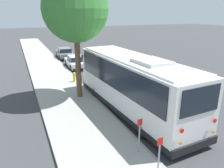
# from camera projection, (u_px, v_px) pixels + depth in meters

# --- Properties ---
(ground_plane) EXTENTS (160.00, 160.00, 0.00)m
(ground_plane) POSITION_uv_depth(u_px,v_px,m) (130.00, 103.00, 14.20)
(ground_plane) COLOR #3D3D3F
(sidewalk_slab) EXTENTS (80.00, 3.54, 0.15)m
(sidewalk_slab) POSITION_uv_depth(u_px,v_px,m) (74.00, 112.00, 12.76)
(sidewalk_slab) COLOR #A3A099
(sidewalk_slab) RESTS_ON ground
(curb_strip) EXTENTS (80.00, 0.14, 0.15)m
(curb_strip) POSITION_uv_depth(u_px,v_px,m) (103.00, 106.00, 13.46)
(curb_strip) COLOR gray
(curb_strip) RESTS_ON ground
(shuttle_bus) EXTENTS (10.05, 3.19, 3.41)m
(shuttle_bus) POSITION_uv_depth(u_px,v_px,m) (132.00, 81.00, 12.53)
(shuttle_bus) COLOR white
(shuttle_bus) RESTS_ON ground
(parked_sedan_white) EXTENTS (4.18, 1.87, 1.26)m
(parked_sedan_white) POSITION_uv_depth(u_px,v_px,m) (76.00, 62.00, 23.22)
(parked_sedan_white) COLOR silver
(parked_sedan_white) RESTS_ON ground
(parked_sedan_gray) EXTENTS (4.57, 1.84, 1.31)m
(parked_sedan_gray) POSITION_uv_depth(u_px,v_px,m) (65.00, 53.00, 28.03)
(parked_sedan_gray) COLOR slate
(parked_sedan_gray) RESTS_ON ground
(street_tree) EXTENTS (4.08, 4.08, 8.30)m
(street_tree) POSITION_uv_depth(u_px,v_px,m) (75.00, 4.00, 13.21)
(street_tree) COLOR brown
(street_tree) RESTS_ON sidewalk_slab
(sign_post_near) EXTENTS (0.06, 0.22, 1.42)m
(sign_post_near) POSITION_uv_depth(u_px,v_px,m) (159.00, 155.00, 7.57)
(sign_post_near) COLOR gray
(sign_post_near) RESTS_ON sidewalk_slab
(sign_post_far) EXTENTS (0.06, 0.22, 1.49)m
(sign_post_far) POSITION_uv_depth(u_px,v_px,m) (139.00, 135.00, 8.73)
(sign_post_far) COLOR gray
(sign_post_far) RESTS_ON sidewalk_slab
(fire_hydrant) EXTENTS (0.22, 0.22, 0.81)m
(fire_hydrant) POSITION_uv_depth(u_px,v_px,m) (74.00, 77.00, 17.93)
(fire_hydrant) COLOR gold
(fire_hydrant) RESTS_ON sidewalk_slab
(lane_stripe_mid) EXTENTS (2.40, 0.14, 0.01)m
(lane_stripe_mid) POSITION_uv_depth(u_px,v_px,m) (190.00, 106.00, 13.66)
(lane_stripe_mid) COLOR silver
(lane_stripe_mid) RESTS_ON ground
(lane_stripe_ahead) EXTENTS (2.40, 0.14, 0.01)m
(lane_stripe_ahead) POSITION_uv_depth(u_px,v_px,m) (141.00, 80.00, 18.88)
(lane_stripe_ahead) COLOR silver
(lane_stripe_ahead) RESTS_ON ground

